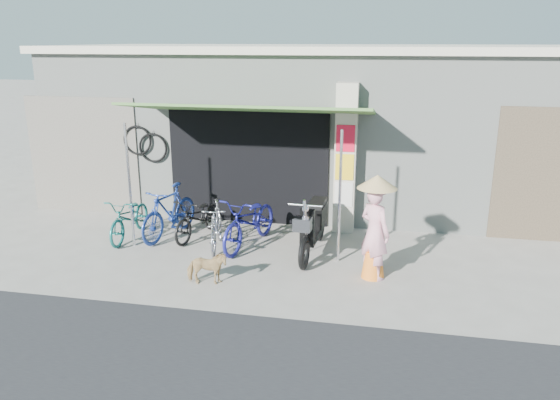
% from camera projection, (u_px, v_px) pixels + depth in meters
% --- Properties ---
extents(ground, '(80.00, 80.00, 0.00)m').
position_uv_depth(ground, '(280.00, 274.00, 9.18)').
color(ground, gray).
rests_on(ground, ground).
extents(bicycle_shop, '(12.30, 5.30, 3.66)m').
position_uv_depth(bicycle_shop, '(320.00, 122.00, 13.45)').
color(bicycle_shop, '#A3A9A1').
rests_on(bicycle_shop, ground).
extents(shop_pillar, '(0.42, 0.44, 3.00)m').
position_uv_depth(shop_pillar, '(346.00, 159.00, 10.90)').
color(shop_pillar, '#BFB5A3').
rests_on(shop_pillar, ground).
extents(awning, '(4.60, 1.88, 2.72)m').
position_uv_depth(awning, '(250.00, 111.00, 10.17)').
color(awning, '#426C30').
rests_on(awning, ground).
extents(neighbour_left, '(2.60, 0.06, 2.60)m').
position_uv_depth(neighbour_left, '(84.00, 156.00, 12.19)').
color(neighbour_left, '#6B665B').
rests_on(neighbour_left, ground).
extents(bike_teal, '(0.59, 1.64, 0.86)m').
position_uv_depth(bike_teal, '(130.00, 217.00, 10.74)').
color(bike_teal, '#15625C').
rests_on(bike_teal, ground).
extents(bike_blue, '(0.90, 1.81, 1.05)m').
position_uv_depth(bike_blue, '(169.00, 212.00, 10.77)').
color(bike_blue, navy).
rests_on(bike_blue, ground).
extents(bike_black, '(0.89, 1.66, 0.83)m').
position_uv_depth(bike_black, '(198.00, 217.00, 10.77)').
color(bike_black, black).
rests_on(bike_black, ground).
extents(bike_silver, '(0.70, 1.56, 0.90)m').
position_uv_depth(bike_silver, '(216.00, 226.00, 10.16)').
color(bike_silver, '#ABABAF').
rests_on(bike_silver, ground).
extents(bike_navy, '(1.12, 2.02, 1.01)m').
position_uv_depth(bike_navy, '(250.00, 221.00, 10.29)').
color(bike_navy, navy).
rests_on(bike_navy, ground).
extents(street_dog, '(0.71, 0.43, 0.56)m').
position_uv_depth(street_dog, '(207.00, 268.00, 8.72)').
color(street_dog, '#A27C55').
rests_on(street_dog, ground).
extents(moped, '(0.58, 2.05, 1.16)m').
position_uv_depth(moped, '(313.00, 226.00, 9.95)').
color(moped, black).
rests_on(moped, ground).
extents(nun, '(0.68, 0.66, 1.75)m').
position_uv_depth(nun, '(375.00, 228.00, 8.82)').
color(nun, pink).
rests_on(nun, ground).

